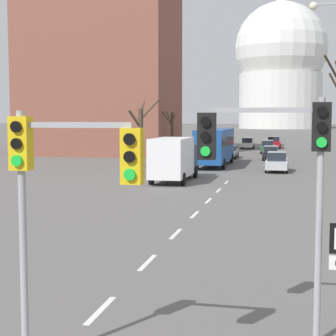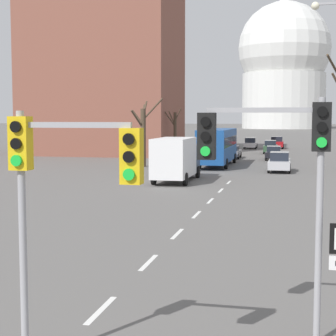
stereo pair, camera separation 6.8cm
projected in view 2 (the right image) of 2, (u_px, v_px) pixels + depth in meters
name	position (u px, v px, depth m)	size (l,w,h in m)	color
lane_stripe_1	(101.00, 310.00, 13.36)	(0.16, 2.00, 0.01)	silver
lane_stripe_2	(149.00, 262.00, 17.74)	(0.16, 2.00, 0.01)	silver
lane_stripe_3	(177.00, 234.00, 22.11)	(0.16, 2.00, 0.01)	silver
lane_stripe_4	(197.00, 215.00, 26.49)	(0.16, 2.00, 0.01)	silver
lane_stripe_5	(210.00, 201.00, 30.86)	(0.16, 2.00, 0.01)	silver
lane_stripe_6	(221.00, 190.00, 35.23)	(0.16, 2.00, 0.01)	silver
lane_stripe_7	(229.00, 182.00, 39.61)	(0.16, 2.00, 0.01)	silver
traffic_signal_near_right	(279.00, 157.00, 11.20)	(2.63, 0.34, 4.98)	#9E9EA3
traffic_signal_centre_tall	(59.00, 175.00, 9.90)	(2.42, 0.34, 4.70)	#9E9EA3
sedan_near_left	(279.00, 162.00, 47.32)	(1.87, 4.56, 1.68)	#B7B7BC
sedan_near_right	(271.00, 147.00, 71.27)	(1.71, 4.46, 1.69)	#2D4C33
sedan_mid_centre	(274.00, 153.00, 60.44)	(1.74, 4.21, 1.51)	black
sedan_far_left	(277.00, 143.00, 82.37)	(1.96, 4.12, 1.79)	maroon
sedan_far_right	(251.00, 143.00, 82.30)	(1.80, 4.46, 1.62)	silver
sedan_distant_centre	(232.00, 152.00, 62.94)	(1.88, 4.52, 1.41)	slate
city_bus	(218.00, 144.00, 52.92)	(2.66, 10.80, 3.48)	#19478C
delivery_truck	(176.00, 158.00, 40.03)	(2.44, 7.20, 3.14)	#333842
bare_tree_left_near	(143.00, 133.00, 52.13)	(2.96, 3.47, 6.40)	#473828
bare_tree_left_far	(175.00, 133.00, 64.91)	(1.93, 1.91, 5.66)	#473828
capitol_dome	(284.00, 65.00, 230.87)	(37.69, 37.69, 53.23)	silver
apartment_block_left	(104.00, 47.00, 70.30)	(18.00, 14.00, 26.82)	brown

